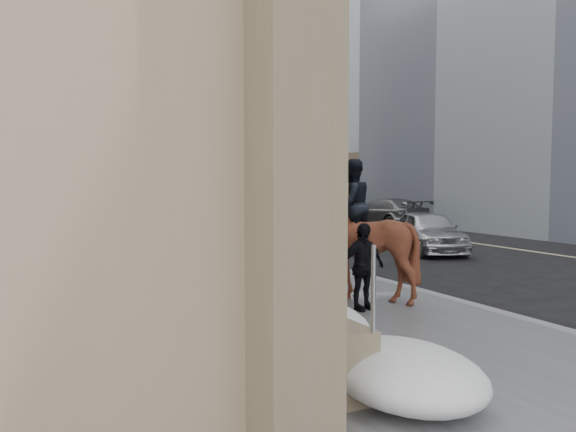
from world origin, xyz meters
The scene contains 15 objects.
ground centered at (0.00, 0.00, 0.00)m, with size 140.00×140.00×0.00m, color black.
sidewalk centered at (0.00, 10.00, 0.06)m, with size 5.00×80.00×0.12m, color #4A4A4C.
curb centered at (2.62, 10.00, 0.06)m, with size 0.24×80.00×0.12m, color slate.
lane_line centered at (10.50, 10.00, 0.01)m, with size 0.15×70.00×0.01m, color #BFB78C.
far_podium centered at (15.50, 10.00, 2.00)m, with size 2.00×80.00×4.00m, color #716349.
bg_building_mid centered at (4.00, 60.00, 14.00)m, with size 30.00×12.00×28.00m, color slate.
streetlight_mid centered at (2.74, 14.00, 4.58)m, with size 1.71×0.24×8.00m.
streetlight_far centered at (2.74, 34.00, 4.58)m, with size 1.71×0.24×8.00m.
traffic_signal centered at (2.07, 22.00, 4.00)m, with size 4.10×0.22×6.00m.
snow_bank centered at (-1.42, 8.11, 0.47)m, with size 1.70×18.10×0.76m.
mounted_horse_left centered at (-1.62, 3.22, 1.17)m, with size 1.79×2.55×2.65m.
mounted_horse_right centered at (0.80, 2.25, 1.26)m, with size 1.80×2.00×2.70m.
pedestrian centered at (0.52, 1.58, 0.90)m, with size 0.91×0.38×1.55m, color black.
car_silver centered at (7.30, 7.73, 0.69)m, with size 1.63×4.05×1.38m, color #B3B5BC.
car_grey centered at (11.43, 15.59, 0.72)m, with size 2.01×4.94×1.43m, color #53565A.
Camera 1 is at (-5.09, -6.61, 2.49)m, focal length 35.00 mm.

